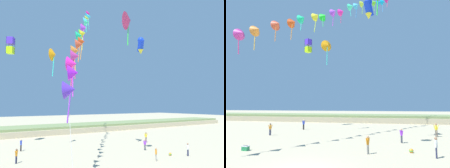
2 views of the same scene
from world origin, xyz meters
TOP-DOWN VIEW (x-y plane):
  - dune_ridge at (0.00, 38.46)m, footprint 120.00×10.42m
  - person_near_left at (8.98, 5.22)m, footprint 0.24×0.56m
  - person_near_right at (-7.72, 20.09)m, footprint 0.42×0.51m
  - person_mid_center at (7.01, 11.05)m, footprint 0.38×0.48m
  - person_far_left at (3.72, 5.45)m, footprint 0.35×0.49m
  - person_far_right at (11.81, 16.18)m, footprint 0.60×0.29m
  - person_far_center at (-9.78, 13.17)m, footprint 0.44×0.46m
  - kite_banner_string at (-1.63, 13.40)m, footprint 18.15×31.01m
  - large_kite_low_lead at (-8.76, 24.53)m, footprint 1.40×1.40m
  - large_kite_mid_trail at (3.86, 8.08)m, footprint 1.27×1.57m
  - large_kite_high_solo at (-3.58, 19.47)m, footprint 1.90×1.91m
  - large_kite_outer_drift at (4.79, 11.92)m, footprint 2.05×2.91m
  - beach_ball at (7.34, 6.66)m, footprint 0.36×0.36m

SIDE VIEW (x-z plane):
  - beach_ball at x=7.34m, z-range 0.00..0.36m
  - dune_ridge at x=0.00m, z-range 0.00..1.65m
  - person_far_left at x=3.72m, z-range 0.12..1.65m
  - person_mid_center at x=7.01m, z-range 0.12..1.66m
  - person_far_center at x=-9.78m, z-range 0.13..1.73m
  - person_near_left at x=8.98m, z-range 0.13..1.73m
  - person_near_right at x=-7.72m, z-range 0.13..1.80m
  - person_far_right at x=11.81m, z-range 0.14..1.87m
  - large_kite_high_solo at x=-3.58m, z-range 11.78..16.08m
  - large_kite_mid_trail at x=3.86m, z-range 12.95..15.18m
  - large_kite_low_lead at x=-8.76m, z-range 14.36..16.98m
  - kite_banner_string at x=-1.63m, z-range 3.50..29.58m
  - large_kite_outer_drift at x=4.79m, z-range 16.09..21.18m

